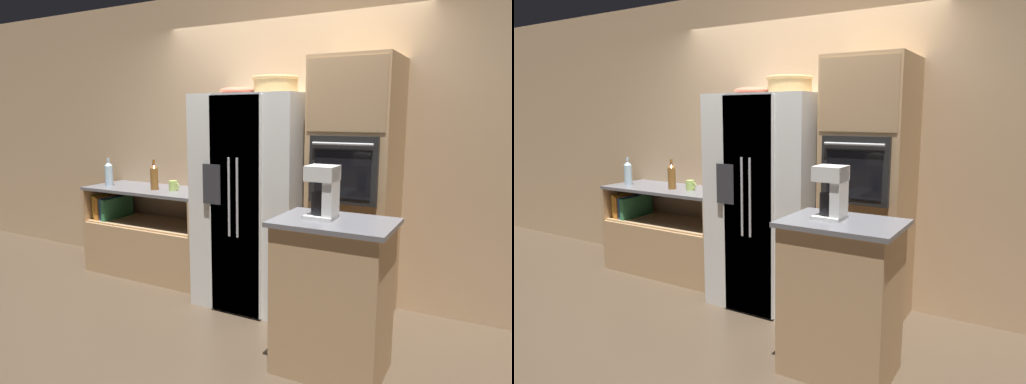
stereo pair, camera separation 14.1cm
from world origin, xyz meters
TOP-DOWN VIEW (x-y plane):
  - ground_plane at (0.00, 0.00)m, footprint 20.00×20.00m
  - wall_back at (0.00, 0.49)m, footprint 12.00×0.06m
  - counter_left at (-1.37, 0.16)m, footprint 1.41×0.59m
  - refrigerator at (-0.06, 0.06)m, footprint 0.94×0.82m
  - wall_oven at (0.77, 0.14)m, footprint 0.62×0.68m
  - island_counter at (0.90, -0.72)m, footprint 0.74×0.53m
  - wicker_basket at (0.10, 0.07)m, footprint 0.38×0.38m
  - fruit_bowl at (-0.24, 0.02)m, footprint 0.31×0.31m
  - bottle_tall at (-1.37, 0.22)m, footprint 0.07×0.07m
  - bottle_short at (-1.87, 0.08)m, footprint 0.08×0.08m
  - bottle_wide at (-1.27, 0.11)m, footprint 0.08×0.08m
  - mug at (-1.07, 0.15)m, footprint 0.12×0.09m
  - coffee_maker at (0.83, -0.71)m, footprint 0.18×0.18m

SIDE VIEW (x-z plane):
  - ground_plane at x=0.00m, z-range 0.00..0.00m
  - counter_left at x=-1.37m, z-range -0.12..0.78m
  - island_counter at x=0.90m, z-range 0.00..1.00m
  - refrigerator at x=-0.06m, z-range 0.00..1.82m
  - mug at x=-1.07m, z-range 0.90..1.00m
  - bottle_tall at x=-1.37m, z-range 0.89..1.14m
  - bottle_short at x=-1.87m, z-range 0.89..1.18m
  - bottle_wide at x=-1.27m, z-range 0.88..1.19m
  - wall_oven at x=0.77m, z-range 0.00..2.08m
  - coffee_maker at x=0.83m, z-range 1.01..1.35m
  - wall_back at x=0.00m, z-range 0.00..2.80m
  - fruit_bowl at x=-0.24m, z-range 1.82..1.88m
  - wicker_basket at x=0.10m, z-range 1.82..1.96m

